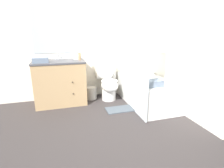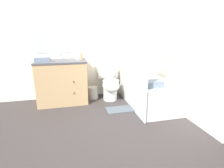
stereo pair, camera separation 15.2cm
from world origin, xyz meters
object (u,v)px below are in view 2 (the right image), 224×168
at_px(bath_towel_folded, 153,84).
at_px(soap_dispenser, 81,56).
at_px(bath_mat, 120,109).
at_px(toilet, 110,82).
at_px(vanity_cabinet, 62,81).
at_px(bathtub, 147,91).
at_px(sink_faucet, 61,57).
at_px(wastebasket, 93,93).
at_px(tissue_box, 79,57).
at_px(hand_towel_folded, 42,60).

bearing_deg(bath_towel_folded, soap_dispenser, 138.92).
bearing_deg(bath_mat, toilet, 95.11).
bearing_deg(bath_mat, bath_towel_folded, -34.39).
distance_m(vanity_cabinet, bathtub, 1.70).
xyz_separation_m(sink_faucet, wastebasket, (0.61, -0.14, -0.76)).
xyz_separation_m(bathtub, tissue_box, (-1.27, 0.60, 0.64)).
height_order(vanity_cabinet, sink_faucet, sink_faucet).
relative_size(bathtub, bath_mat, 2.98).
height_order(toilet, soap_dispenser, soap_dispenser).
height_order(sink_faucet, tissue_box, sink_faucet).
bearing_deg(tissue_box, bathtub, -25.34).
relative_size(toilet, bath_mat, 1.73).
bearing_deg(bathtub, tissue_box, 154.66).
xyz_separation_m(toilet, bath_towel_folded, (0.53, -0.93, 0.19)).
relative_size(soap_dispenser, hand_towel_folded, 0.65).
bearing_deg(bathtub, bath_towel_folded, -105.61).
xyz_separation_m(sink_faucet, hand_towel_folded, (-0.31, -0.36, 0.01)).
bearing_deg(wastebasket, toilet, -17.83).
xyz_separation_m(toilet, tissue_box, (-0.61, 0.19, 0.52)).
xyz_separation_m(soap_dispenser, bath_mat, (0.62, -0.63, -0.93)).
height_order(bath_towel_folded, bath_mat, bath_towel_folded).
distance_m(bathtub, hand_towel_folded, 2.06).
distance_m(toilet, tissue_box, 0.82).
bearing_deg(sink_faucet, tissue_box, -11.25).
height_order(vanity_cabinet, wastebasket, vanity_cabinet).
relative_size(vanity_cabinet, soap_dispenser, 5.49).
bearing_deg(hand_towel_folded, bathtub, -9.35).
distance_m(wastebasket, soap_dispenser, 0.84).
bearing_deg(vanity_cabinet, bathtub, -15.89).
distance_m(tissue_box, soap_dispenser, 0.18).
bearing_deg(bath_towel_folded, bath_mat, 145.61).
bearing_deg(soap_dispenser, bath_towel_folded, -41.08).
distance_m(vanity_cabinet, wastebasket, 0.69).
height_order(toilet, hand_towel_folded, hand_towel_folded).
xyz_separation_m(vanity_cabinet, tissue_box, (0.35, 0.14, 0.46)).
distance_m(toilet, wastebasket, 0.44).
relative_size(toilet, hand_towel_folded, 3.23).
bearing_deg(soap_dispenser, tissue_box, 104.38).
xyz_separation_m(tissue_box, hand_towel_folded, (-0.66, -0.28, 0.00)).
height_order(bathtub, bath_towel_folded, bath_towel_folded).
bearing_deg(vanity_cabinet, wastebasket, 6.13).
bearing_deg(toilet, vanity_cabinet, 177.25).
xyz_separation_m(toilet, hand_towel_folded, (-1.27, -0.10, 0.53)).
xyz_separation_m(sink_faucet, toilet, (0.96, -0.26, -0.52)).
xyz_separation_m(toilet, soap_dispenser, (-0.56, 0.02, 0.56)).
bearing_deg(tissue_box, bath_mat, -50.20).
bearing_deg(toilet, soap_dispenser, 177.88).
height_order(sink_faucet, hand_towel_folded, sink_faucet).
distance_m(toilet, bath_towel_folded, 1.08).
distance_m(sink_faucet, wastebasket, 0.99).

